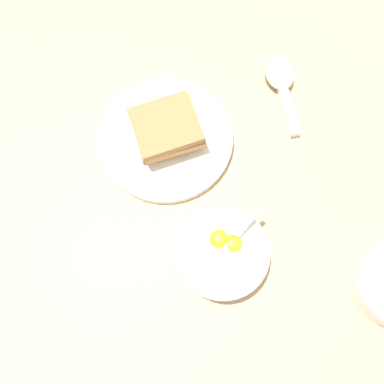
# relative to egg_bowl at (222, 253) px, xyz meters

# --- Properties ---
(ground_plane) EXTENTS (3.00, 3.00, 0.00)m
(ground_plane) POSITION_rel_egg_bowl_xyz_m (-0.02, -0.17, -0.02)
(ground_plane) COLOR tan
(egg_bowl) EXTENTS (0.13, 0.14, 0.07)m
(egg_bowl) POSITION_rel_egg_bowl_xyz_m (0.00, 0.00, 0.00)
(egg_bowl) COLOR white
(egg_bowl) RESTS_ON ground_plane
(toast_plate) EXTENTS (0.22, 0.22, 0.02)m
(toast_plate) POSITION_rel_egg_bowl_xyz_m (0.14, -0.15, -0.01)
(toast_plate) COLOR white
(toast_plate) RESTS_ON ground_plane
(toast_sandwich) EXTENTS (0.14, 0.13, 0.04)m
(toast_sandwich) POSITION_rel_egg_bowl_xyz_m (0.14, -0.16, 0.02)
(toast_sandwich) COLOR #9E7042
(toast_sandwich) RESTS_ON toast_plate
(soup_spoon) EXTENTS (0.10, 0.15, 0.03)m
(soup_spoon) POSITION_rel_egg_bowl_xyz_m (-0.01, -0.32, -0.01)
(soup_spoon) COLOR white
(soup_spoon) RESTS_ON ground_plane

